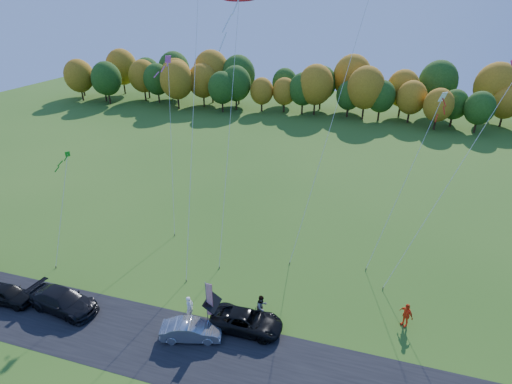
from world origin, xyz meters
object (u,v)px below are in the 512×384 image
(person_east, at_px, (406,315))
(feather_flag, at_px, (209,299))
(silver_sedan, at_px, (191,330))
(black_suv, at_px, (247,321))

(person_east, height_order, feather_flag, feather_flag)
(feather_flag, bearing_deg, silver_sedan, -114.66)
(black_suv, xyz_separation_m, feather_flag, (-2.59, -0.30, 1.51))
(silver_sedan, height_order, feather_flag, feather_flag)
(silver_sedan, xyz_separation_m, person_east, (13.77, 5.34, 0.26))
(black_suv, height_order, silver_sedan, black_suv)
(black_suv, height_order, person_east, person_east)
(silver_sedan, relative_size, feather_flag, 1.12)
(person_east, relative_size, feather_flag, 0.52)
(black_suv, distance_m, person_east, 11.04)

